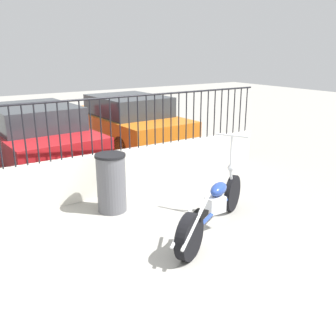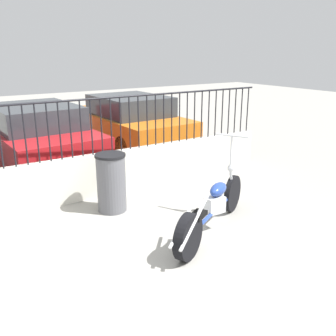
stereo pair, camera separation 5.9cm
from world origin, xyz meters
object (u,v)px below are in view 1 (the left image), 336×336
object	(u,v)px
trash_bin	(111,183)
car_orange	(126,121)
motorcycle_blue	(211,211)
car_red	(33,135)

from	to	relation	value
trash_bin	car_orange	bearing A→B (deg)	59.37
trash_bin	motorcycle_blue	bearing A→B (deg)	-62.85
trash_bin	car_orange	world-z (taller)	car_orange
trash_bin	car_orange	distance (m)	4.28
motorcycle_blue	car_red	xyz separation A→B (m)	(-1.15, 4.93, 0.33)
motorcycle_blue	car_orange	xyz separation A→B (m)	(1.38, 5.24, 0.33)
trash_bin	car_red	size ratio (longest dim) A/B	0.22
car_red	car_orange	bearing A→B (deg)	-86.15
motorcycle_blue	car_orange	world-z (taller)	car_orange
motorcycle_blue	car_orange	distance (m)	5.42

